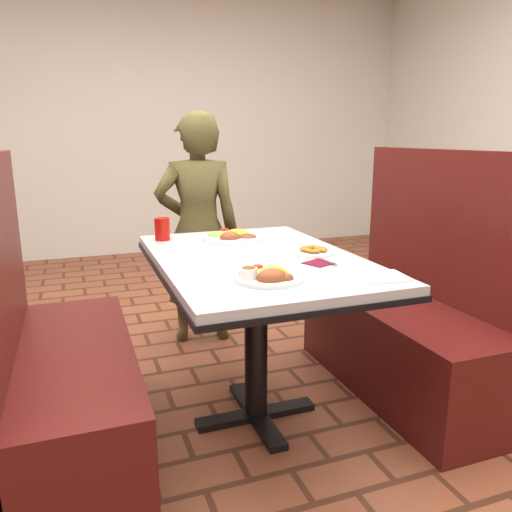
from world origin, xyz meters
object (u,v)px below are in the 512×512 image
Objects in this scene: booth_bench_left at (60,380)px; far_dinner_plate at (233,234)px; diner_person at (198,230)px; red_tumbler at (162,229)px; near_dinner_plate at (268,272)px; plantain_plate at (311,251)px; booth_bench_right at (409,326)px; dining_table at (256,278)px.

far_dinner_plate is (0.81, 0.36, 0.45)m from booth_bench_left.
far_dinner_plate is at bearing 23.77° from booth_bench_left.
red_tumbler is (-0.30, -0.52, 0.12)m from diner_person.
booth_bench_left reaches higher than near_dinner_plate.
far_dinner_plate is 1.50× the size of plantain_plate.
booth_bench_right is at bearing 138.29° from diner_person.
plantain_plate is at bearing 43.98° from near_dinner_plate.
near_dinner_plate reaches higher than far_dinner_plate.
booth_bench_left is 0.82m from red_tumbler.
booth_bench_left is 0.91m from near_dinner_plate.
diner_person is at bearing 129.45° from booth_bench_right.
booth_bench_left is at bearing 177.76° from plantain_plate.
diner_person is at bearing 92.00° from far_dinner_plate.
far_dinner_plate is at bearing 82.28° from near_dinner_plate.
booth_bench_left is at bearing 180.00° from booth_bench_right.
booth_bench_right is (0.80, 0.00, -0.32)m from dining_table.
diner_person reaches higher than dining_table.
dining_table is 1.01× the size of booth_bench_left.
plantain_plate is at bearing -60.80° from far_dinner_plate.
dining_table is at bearing -56.34° from red_tumbler.
dining_table is at bearing 0.00° from booth_bench_left.
plantain_plate is 0.74m from red_tumbler.
near_dinner_plate is (-0.88, -0.35, 0.45)m from booth_bench_right.
diner_person is at bearing 51.16° from booth_bench_left.
far_dinner_plate is at bearing -18.12° from red_tumbler.
far_dinner_plate reaches higher than dining_table.
near_dinner_plate is at bearing 95.65° from diner_person.
red_tumbler reaches higher than near_dinner_plate.
plantain_plate reaches higher than dining_table.
diner_person reaches higher than booth_bench_right.
booth_bench_right is at bearing -22.68° from red_tumbler.
near_dinner_plate is (-0.07, -1.33, 0.09)m from diner_person.
red_tumbler reaches higher than far_dinner_plate.
dining_table is 0.86m from booth_bench_right.
far_dinner_plate is at bearing 100.83° from diner_person.
diner_person is (-0.81, 0.98, 0.36)m from booth_bench_right.
near_dinner_plate is at bearing -103.37° from dining_table.
far_dinner_plate is at bearing 155.53° from booth_bench_right.
plantain_plate is at bearing -175.89° from booth_bench_right.
booth_bench_left reaches higher than plantain_plate.
dining_table is 0.38m from far_dinner_plate.
diner_person is at bearing 90.51° from dining_table.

